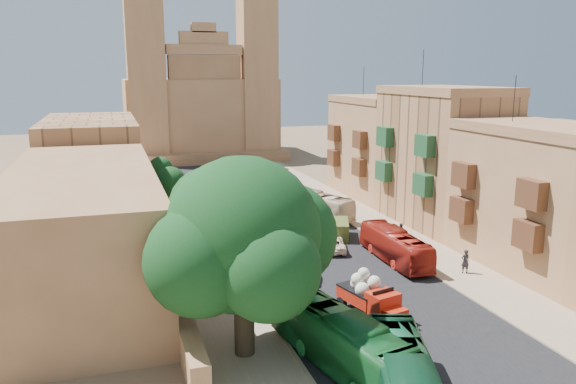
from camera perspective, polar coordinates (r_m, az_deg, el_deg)
ground at (r=32.25m, az=14.76°, el=-16.32°), size 260.00×260.00×0.00m
road_surface at (r=57.99m, az=-1.20°, el=-3.08°), size 14.00×140.00×0.01m
sidewalk_east at (r=61.26m, az=7.36°, el=-2.35°), size 5.00×140.00×0.01m
sidewalk_west at (r=56.14m, az=-10.56°, el=-3.79°), size 5.00×140.00×0.01m
kerb_east at (r=60.26m, az=5.20°, el=-2.49°), size 0.25×140.00×0.12m
kerb_west at (r=56.47m, az=-8.04°, el=-3.56°), size 0.25×140.00×0.12m
townhouse_b at (r=47.99m, az=24.30°, el=-0.41°), size 9.00×14.00×14.90m
townhouse_c at (r=58.73m, az=15.34°, el=3.57°), size 9.00×14.00×17.40m
townhouse_d at (r=70.86m, az=9.17°, el=4.61°), size 9.00×14.00×15.90m
west_wall at (r=46.07m, az=-12.73°, el=-6.24°), size 1.00×40.00×1.80m
west_building_low at (r=43.16m, az=-19.98°, el=-3.35°), size 10.00×28.00×8.40m
west_building_mid at (r=68.49m, az=-19.30°, el=2.85°), size 10.00×22.00×10.00m
church at (r=103.69m, az=-8.96°, el=8.78°), size 28.00×22.50×36.30m
ficus_tree at (r=29.72m, az=-4.43°, el=-4.87°), size 10.97×10.09×10.97m
street_tree_a at (r=38.17m, az=-8.01°, el=-6.71°), size 2.84×2.84×4.37m
street_tree_b at (r=49.56m, az=-10.38°, el=-2.33°), size 2.91×2.91×4.47m
street_tree_c at (r=61.08m, az=-11.87°, el=0.90°), size 3.49×3.49×5.37m
street_tree_d at (r=72.93m, az=-12.85°, el=2.29°), size 3.08×3.08×4.73m
red_truck at (r=36.32m, az=8.43°, el=-10.44°), size 3.05×5.35×2.97m
olive_pickup at (r=52.63m, az=5.19°, el=-3.82°), size 3.00×4.26×1.62m
bus_green_north at (r=30.19m, az=5.46°, el=-14.81°), size 4.74×11.08×3.01m
bus_red_east at (r=46.65m, az=10.82°, el=-5.41°), size 2.39×9.37×2.60m
bus_cream_east at (r=59.63m, az=2.68°, el=-1.28°), size 6.04×10.24×2.81m
car_blue_a at (r=41.97m, az=2.14°, el=-8.27°), size 2.35×3.50×1.11m
car_white_a at (r=54.34m, az=-0.62°, el=-3.47°), size 2.22×3.83×1.19m
car_cream at (r=48.94m, az=4.55°, el=-5.25°), size 3.15×4.75×1.21m
car_dkblue at (r=69.61m, az=-6.34°, el=-0.02°), size 2.24×4.80×1.36m
car_white_b at (r=68.61m, az=-0.44°, el=-0.23°), size 2.45×3.53×1.11m
car_blue_b at (r=77.25m, az=-7.64°, el=1.07°), size 1.24×3.54×1.17m
pedestrian_a at (r=45.43m, az=17.56°, el=-6.73°), size 0.72×0.50×1.87m
pedestrian_c at (r=51.45m, az=11.39°, el=-4.17°), size 0.67×1.20×1.94m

